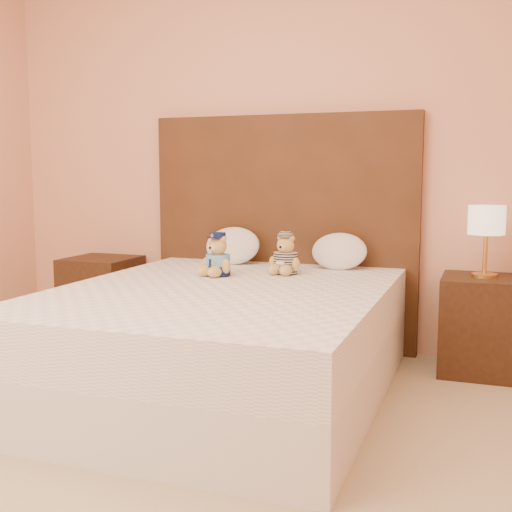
{
  "coord_description": "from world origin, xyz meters",
  "views": [
    {
      "loc": [
        1.25,
        -1.77,
        1.12
      ],
      "look_at": [
        0.09,
        1.45,
        0.68
      ],
      "focal_mm": 45.0,
      "sensor_mm": 36.0,
      "label": 1
    }
  ],
  "objects_px": {
    "lamp": "(487,224)",
    "teddy_police": "(218,254)",
    "teddy_prisoner": "(285,254)",
    "pillow_right": "(339,249)",
    "nightstand_left": "(102,297)",
    "pillow_left": "(232,244)",
    "bed": "(223,340)",
    "nightstand_right": "(482,325)"
  },
  "relations": [
    {
      "from": "nightstand_right",
      "to": "pillow_right",
      "type": "distance_m",
      "value": 0.92
    },
    {
      "from": "teddy_prisoner",
      "to": "pillow_right",
      "type": "bearing_deg",
      "value": 61.27
    },
    {
      "from": "lamp",
      "to": "pillow_left",
      "type": "bearing_deg",
      "value": 178.88
    },
    {
      "from": "nightstand_right",
      "to": "teddy_police",
      "type": "height_order",
      "value": "teddy_police"
    },
    {
      "from": "lamp",
      "to": "teddy_prisoner",
      "type": "bearing_deg",
      "value": -165.97
    },
    {
      "from": "teddy_police",
      "to": "nightstand_right",
      "type": "bearing_deg",
      "value": 38.12
    },
    {
      "from": "lamp",
      "to": "pillow_right",
      "type": "bearing_deg",
      "value": 177.94
    },
    {
      "from": "lamp",
      "to": "pillow_left",
      "type": "height_order",
      "value": "lamp"
    },
    {
      "from": "bed",
      "to": "nightstand_right",
      "type": "xyz_separation_m",
      "value": [
        1.25,
        0.8,
        -0.0
      ]
    },
    {
      "from": "teddy_prisoner",
      "to": "pillow_right",
      "type": "relative_size",
      "value": 0.68
    },
    {
      "from": "nightstand_left",
      "to": "pillow_left",
      "type": "bearing_deg",
      "value": 1.77
    },
    {
      "from": "lamp",
      "to": "teddy_police",
      "type": "height_order",
      "value": "lamp"
    },
    {
      "from": "teddy_police",
      "to": "teddy_prisoner",
      "type": "height_order",
      "value": "teddy_police"
    },
    {
      "from": "pillow_left",
      "to": "teddy_prisoner",
      "type": "bearing_deg",
      "value": -33.75
    },
    {
      "from": "nightstand_right",
      "to": "lamp",
      "type": "xyz_separation_m",
      "value": [
        -0.0,
        0.0,
        0.57
      ]
    },
    {
      "from": "teddy_police",
      "to": "pillow_right",
      "type": "height_order",
      "value": "teddy_police"
    },
    {
      "from": "nightstand_left",
      "to": "nightstand_right",
      "type": "height_order",
      "value": "same"
    },
    {
      "from": "nightstand_left",
      "to": "lamp",
      "type": "bearing_deg",
      "value": 0.0
    },
    {
      "from": "teddy_police",
      "to": "pillow_right",
      "type": "relative_size",
      "value": 0.72
    },
    {
      "from": "nightstand_left",
      "to": "lamp",
      "type": "relative_size",
      "value": 1.38
    },
    {
      "from": "nightstand_left",
      "to": "pillow_right",
      "type": "bearing_deg",
      "value": 1.03
    },
    {
      "from": "nightstand_left",
      "to": "nightstand_right",
      "type": "distance_m",
      "value": 2.5
    },
    {
      "from": "pillow_left",
      "to": "nightstand_left",
      "type": "bearing_deg",
      "value": -178.23
    },
    {
      "from": "bed",
      "to": "pillow_left",
      "type": "relative_size",
      "value": 5.5
    },
    {
      "from": "nightstand_left",
      "to": "lamp",
      "type": "height_order",
      "value": "lamp"
    },
    {
      "from": "bed",
      "to": "pillow_right",
      "type": "distance_m",
      "value": 1.01
    },
    {
      "from": "teddy_police",
      "to": "pillow_left",
      "type": "xyz_separation_m",
      "value": [
        -0.11,
        0.49,
        0.01
      ]
    },
    {
      "from": "nightstand_right",
      "to": "pillow_left",
      "type": "relative_size",
      "value": 1.51
    },
    {
      "from": "bed",
      "to": "lamp",
      "type": "relative_size",
      "value": 5.0
    },
    {
      "from": "nightstand_right",
      "to": "pillow_right",
      "type": "height_order",
      "value": "pillow_right"
    },
    {
      "from": "teddy_police",
      "to": "pillow_right",
      "type": "xyz_separation_m",
      "value": [
        0.59,
        0.49,
        -0.0
      ]
    },
    {
      "from": "teddy_police",
      "to": "pillow_left",
      "type": "height_order",
      "value": "pillow_left"
    },
    {
      "from": "teddy_prisoner",
      "to": "pillow_left",
      "type": "distance_m",
      "value": 0.54
    },
    {
      "from": "nightstand_left",
      "to": "teddy_police",
      "type": "relative_size",
      "value": 2.27
    },
    {
      "from": "teddy_prisoner",
      "to": "lamp",
      "type": "bearing_deg",
      "value": 24.81
    },
    {
      "from": "teddy_prisoner",
      "to": "pillow_left",
      "type": "relative_size",
      "value": 0.64
    },
    {
      "from": "teddy_prisoner",
      "to": "nightstand_right",
      "type": "bearing_deg",
      "value": 24.81
    },
    {
      "from": "nightstand_right",
      "to": "bed",
      "type": "bearing_deg",
      "value": -147.38
    },
    {
      "from": "bed",
      "to": "pillow_left",
      "type": "bearing_deg",
      "value": 108.66
    },
    {
      "from": "nightstand_left",
      "to": "teddy_police",
      "type": "bearing_deg",
      "value": -23.15
    },
    {
      "from": "lamp",
      "to": "teddy_police",
      "type": "distance_m",
      "value": 1.51
    },
    {
      "from": "bed",
      "to": "nightstand_left",
      "type": "distance_m",
      "value": 1.48
    }
  ]
}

